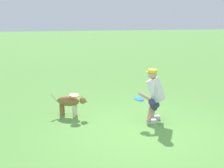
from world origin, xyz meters
TOP-DOWN VIEW (x-y plane):
  - ground_plane at (0.00, 0.00)m, footprint 60.00×60.00m
  - person at (-0.45, -0.62)m, footprint 0.71×0.63m
  - dog at (1.54, -1.35)m, footprint 0.95×0.47m
  - frisbee_flying at (1.44, -1.23)m, footprint 0.34×0.34m
  - frisbee_held at (-0.07, -0.57)m, footprint 0.30×0.30m

SIDE VIEW (x-z plane):
  - ground_plane at x=0.00m, z-range 0.00..0.00m
  - dog at x=1.54m, z-range 0.09..0.65m
  - frisbee_flying at x=1.44m, z-range 0.54..0.61m
  - frisbee_held at x=-0.07m, z-range 0.57..0.65m
  - person at x=-0.45m, z-range 0.05..1.34m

